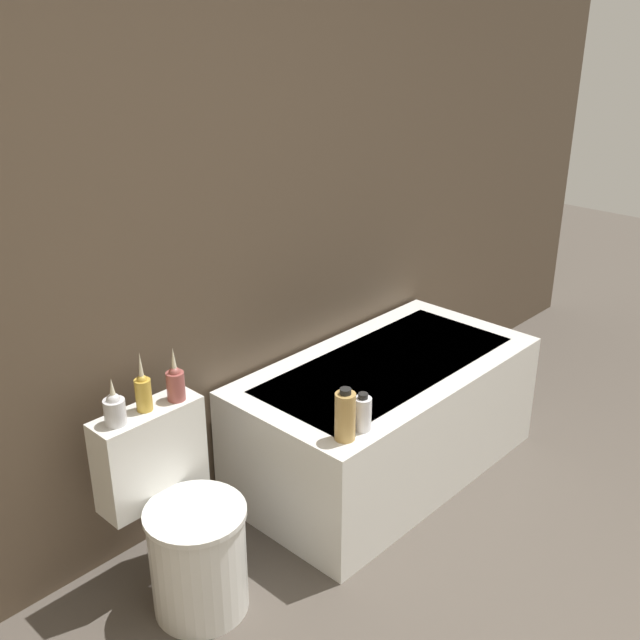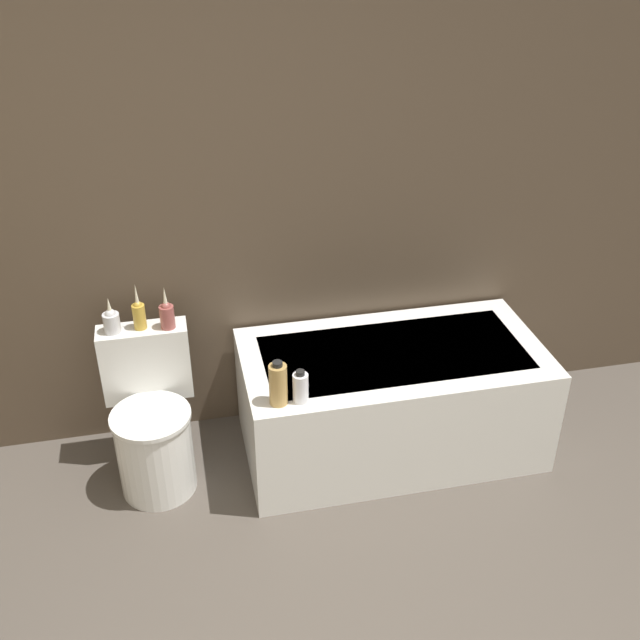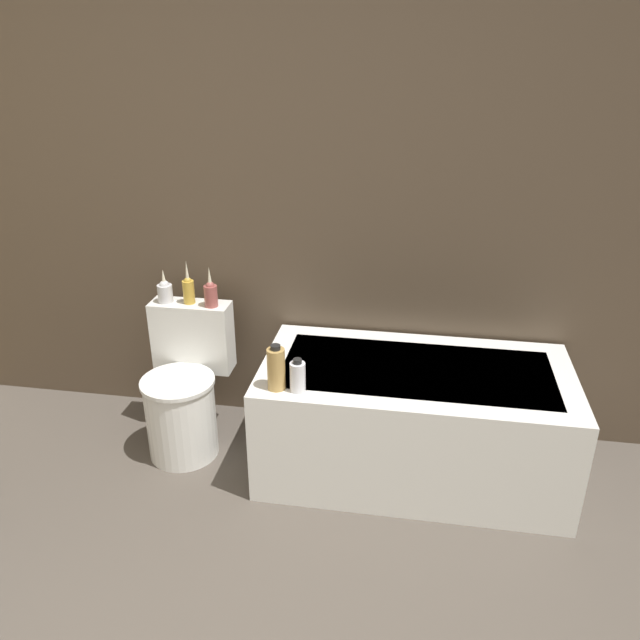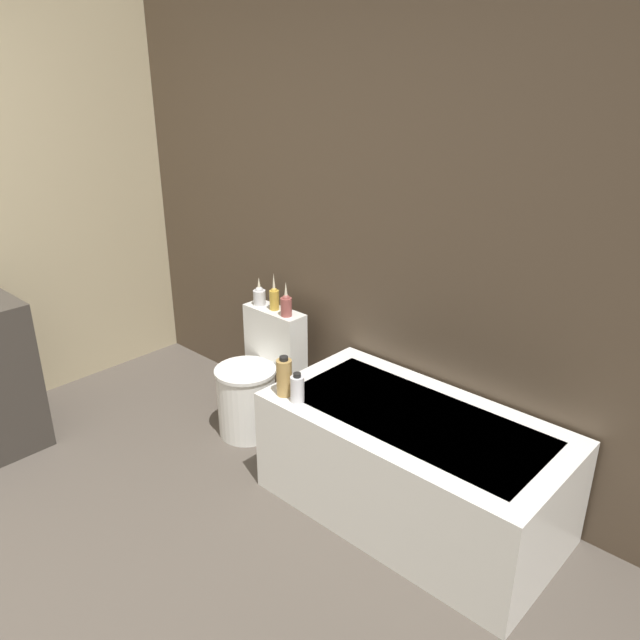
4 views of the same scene
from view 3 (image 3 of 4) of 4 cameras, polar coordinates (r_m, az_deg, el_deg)
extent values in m
cube|color=brown|center=(3.11, -5.53, 12.77)|extent=(6.40, 0.06, 2.60)
cube|color=white|center=(3.02, 8.48, -9.01)|extent=(1.42, 0.73, 0.55)
cube|color=#B7BCC6|center=(2.88, 8.81, -4.55)|extent=(1.22, 0.53, 0.01)
cylinder|color=white|center=(3.20, -12.55, -8.79)|extent=(0.34, 0.34, 0.40)
cylinder|color=white|center=(3.09, -12.91, -5.52)|extent=(0.36, 0.36, 0.02)
cube|color=white|center=(3.23, -11.57, -1.42)|extent=(0.40, 0.14, 0.36)
cylinder|color=silver|center=(3.18, -13.97, 2.36)|extent=(0.07, 0.07, 0.09)
sphere|color=silver|center=(3.16, -14.05, 3.12)|extent=(0.05, 0.05, 0.05)
cone|color=beige|center=(3.15, -14.13, 3.81)|extent=(0.03, 0.03, 0.08)
cylinder|color=gold|center=(3.14, -11.91, 2.52)|extent=(0.06, 0.06, 0.12)
sphere|color=gold|center=(3.12, -12.01, 3.52)|extent=(0.04, 0.04, 0.04)
cone|color=beige|center=(3.10, -12.09, 4.42)|extent=(0.02, 0.02, 0.11)
cylinder|color=#994C47|center=(3.08, -9.95, 2.17)|extent=(0.07, 0.07, 0.11)
sphere|color=#994C47|center=(3.06, -10.02, 3.10)|extent=(0.04, 0.04, 0.04)
cone|color=beige|center=(3.05, -10.08, 3.94)|extent=(0.02, 0.02, 0.10)
cylinder|color=tan|center=(2.65, -4.03, -4.50)|extent=(0.08, 0.08, 0.19)
cylinder|color=black|center=(2.61, -4.10, -2.51)|extent=(0.04, 0.04, 0.02)
cylinder|color=silver|center=(2.65, -2.06, -5.24)|extent=(0.07, 0.07, 0.13)
cylinder|color=black|center=(2.61, -2.08, -3.79)|extent=(0.04, 0.04, 0.02)
camera|label=1|loc=(2.44, -66.81, 12.92)|focal=42.00mm
camera|label=2|loc=(1.10, -107.68, 23.70)|focal=42.00mm
camera|label=4|loc=(1.45, 86.47, 7.86)|focal=35.00mm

